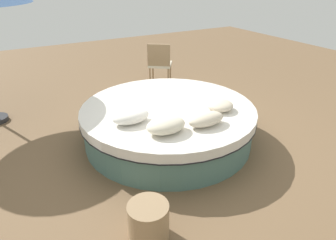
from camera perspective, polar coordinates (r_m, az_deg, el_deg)
The scene contains 8 objects.
ground_plane at distance 4.93m, azimuth 0.00°, elevation -3.63°, with size 16.00×16.00×0.00m, color brown.
round_bed at distance 4.79m, azimuth 0.00°, elevation -0.55°, with size 2.72×2.72×0.58m.
throw_pillow_0 at distance 4.17m, azimuth -7.09°, elevation 0.68°, with size 0.53×0.33×0.19m, color white.
throw_pillow_1 at distance 3.89m, azimuth -0.40°, elevation -0.98°, with size 0.54×0.38×0.20m, color beige.
throw_pillow_2 at distance 4.10m, azimuth 7.22°, elevation 0.16°, with size 0.54×0.28×0.18m, color beige.
throw_pillow_3 at distance 4.60m, azimuth 9.78°, elevation 2.78°, with size 0.40×0.39×0.15m, color beige.
patio_chair at distance 7.20m, azimuth -1.61°, elevation 11.12°, with size 0.72×0.71×0.98m.
side_table at distance 3.21m, azimuth -3.72°, elevation -18.68°, with size 0.42×0.42×0.42m, color #997A56.
Camera 1 is at (-2.09, -3.71, 2.49)m, focal length 32.14 mm.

